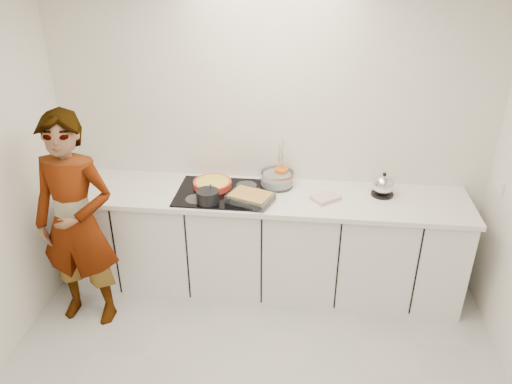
# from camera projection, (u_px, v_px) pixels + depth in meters

# --- Properties ---
(wall_back) EXTENTS (3.60, 0.00, 2.60)m
(wall_back) POSITION_uv_depth(u_px,v_px,m) (269.00, 135.00, 4.10)
(wall_back) COLOR silver
(wall_back) RESTS_ON ground
(base_cabinets) EXTENTS (3.20, 0.58, 0.87)m
(base_cabinets) POSITION_uv_depth(u_px,v_px,m) (265.00, 244.00, 4.22)
(base_cabinets) COLOR white
(base_cabinets) RESTS_ON floor
(countertop) EXTENTS (3.24, 0.64, 0.04)m
(countertop) POSITION_uv_depth(u_px,v_px,m) (265.00, 197.00, 4.01)
(countertop) COLOR white
(countertop) RESTS_ON base_cabinets
(hob) EXTENTS (0.72, 0.54, 0.01)m
(hob) POSITION_uv_depth(u_px,v_px,m) (222.00, 193.00, 4.01)
(hob) COLOR black
(hob) RESTS_ON countertop
(tart_dish) EXTENTS (0.42, 0.42, 0.05)m
(tart_dish) POSITION_uv_depth(u_px,v_px,m) (212.00, 184.00, 4.08)
(tart_dish) COLOR red
(tart_dish) RESTS_ON hob
(saucepan) EXTENTS (0.19, 0.19, 0.17)m
(saucepan) POSITION_uv_depth(u_px,v_px,m) (208.00, 196.00, 3.84)
(saucepan) COLOR black
(saucepan) RESTS_ON hob
(baking_dish) EXTENTS (0.39, 0.34, 0.06)m
(baking_dish) POSITION_uv_depth(u_px,v_px,m) (250.00, 197.00, 3.86)
(baking_dish) COLOR silver
(baking_dish) RESTS_ON hob
(mixing_bowl) EXTENTS (0.30, 0.30, 0.13)m
(mixing_bowl) POSITION_uv_depth(u_px,v_px,m) (277.00, 179.00, 4.11)
(mixing_bowl) COLOR silver
(mixing_bowl) RESTS_ON countertop
(tea_towel) EXTENTS (0.25, 0.25, 0.03)m
(tea_towel) POSITION_uv_depth(u_px,v_px,m) (325.00, 198.00, 3.91)
(tea_towel) COLOR white
(tea_towel) RESTS_ON countertop
(kettle) EXTENTS (0.23, 0.23, 0.20)m
(kettle) POSITION_uv_depth(u_px,v_px,m) (383.00, 186.00, 3.95)
(kettle) COLOR black
(kettle) RESTS_ON countertop
(utensil_crock) EXTENTS (0.12, 0.12, 0.14)m
(utensil_crock) POSITION_uv_depth(u_px,v_px,m) (281.00, 176.00, 4.14)
(utensil_crock) COLOR #EC5E0E
(utensil_crock) RESTS_ON countertop
(cook) EXTENTS (0.65, 0.44, 1.72)m
(cook) POSITION_uv_depth(u_px,v_px,m) (76.00, 223.00, 3.70)
(cook) COLOR white
(cook) RESTS_ON floor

